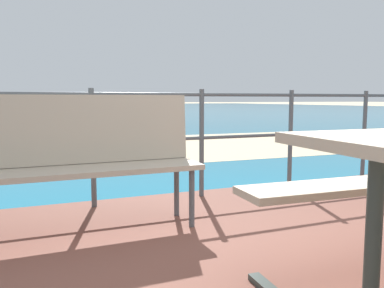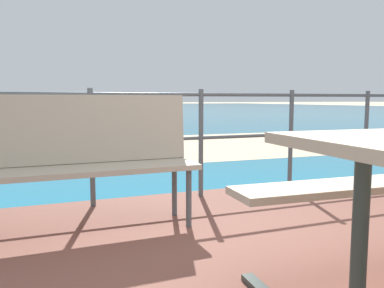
% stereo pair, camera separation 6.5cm
% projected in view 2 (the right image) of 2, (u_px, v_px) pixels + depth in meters
% --- Properties ---
extents(sea_water, '(90.00, 90.00, 0.01)m').
position_uv_depth(sea_water, '(53.00, 109.00, 38.50)').
color(sea_water, teal).
rests_on(sea_water, ground).
extents(beach_strip, '(54.09, 5.69, 0.01)m').
position_uv_depth(beach_strip, '(116.00, 149.00, 7.65)').
color(beach_strip, beige).
rests_on(beach_strip, ground).
extents(park_bench, '(1.68, 0.44, 0.93)m').
position_uv_depth(park_bench, '(72.00, 152.00, 2.67)').
color(park_bench, tan).
rests_on(park_bench, patio_paving).
extents(railing_fence, '(5.94, 0.04, 0.99)m').
position_uv_depth(railing_fence, '(201.00, 131.00, 3.62)').
color(railing_fence, '#4C5156').
rests_on(railing_fence, patio_paving).
extents(boat_mid, '(2.92, 4.80, 1.45)m').
position_uv_depth(boat_mid, '(86.00, 106.00, 27.67)').
color(boat_mid, '#2D478C').
rests_on(boat_mid, sea_water).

